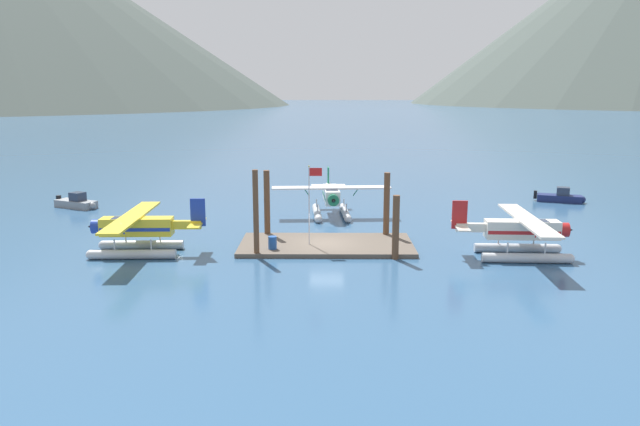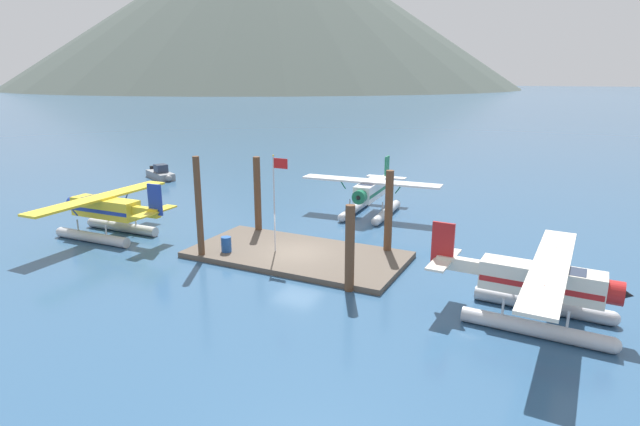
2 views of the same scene
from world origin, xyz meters
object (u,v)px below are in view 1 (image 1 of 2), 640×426
at_px(flagpole, 311,195).
at_px(boat_navy_open_east, 561,197).
at_px(fuel_drum, 272,243).
at_px(seaplane_cream_stbd_aft, 522,235).
at_px(boat_grey_open_west, 77,203).
at_px(seaplane_white_bow_centre, 331,199).
at_px(seaplane_yellow_port_aft, 137,232).

height_order(flagpole, boat_navy_open_east, flagpole).
height_order(flagpole, fuel_drum, flagpole).
bearing_deg(seaplane_cream_stbd_aft, boat_grey_open_west, 154.96).
xyz_separation_m(flagpole, boat_grey_open_west, (-22.58, 14.81, -3.32)).
bearing_deg(seaplane_white_bow_centre, seaplane_cream_stbd_aft, -46.84).
bearing_deg(boat_grey_open_west, seaplane_white_bow_centre, -8.82).
distance_m(seaplane_yellow_port_aft, boat_grey_open_west, 19.67).
bearing_deg(seaplane_cream_stbd_aft, seaplane_white_bow_centre, 133.16).
distance_m(flagpole, boat_grey_open_west, 27.21).
distance_m(fuel_drum, seaplane_white_bow_centre, 13.08).
relative_size(seaplane_cream_stbd_aft, boat_grey_open_west, 2.32).
bearing_deg(boat_navy_open_east, seaplane_white_bow_centre, -162.83).
relative_size(seaplane_yellow_port_aft, seaplane_white_bow_centre, 1.00).
distance_m(seaplane_cream_stbd_aft, seaplane_white_bow_centre, 18.36).
bearing_deg(seaplane_yellow_port_aft, boat_navy_open_east, 28.56).
relative_size(flagpole, seaplane_cream_stbd_aft, 0.54).
height_order(flagpole, seaplane_white_bow_centre, flagpole).
height_order(fuel_drum, seaplane_yellow_port_aft, seaplane_yellow_port_aft).
bearing_deg(fuel_drum, flagpole, 26.47).
bearing_deg(flagpole, fuel_drum, -153.53).
relative_size(seaplane_yellow_port_aft, boat_navy_open_east, 2.23).
distance_m(boat_grey_open_west, boat_navy_open_east, 47.28).
relative_size(seaplane_yellow_port_aft, boat_grey_open_west, 2.31).
relative_size(flagpole, seaplane_white_bow_centre, 0.54).
distance_m(seaplane_cream_stbd_aft, seaplane_yellow_port_aft, 25.90).
relative_size(seaplane_cream_stbd_aft, boat_navy_open_east, 2.23).
relative_size(fuel_drum, seaplane_yellow_port_aft, 0.08).
relative_size(seaplane_white_bow_centre, boat_grey_open_west, 2.32).
height_order(seaplane_yellow_port_aft, boat_grey_open_west, seaplane_yellow_port_aft).
bearing_deg(boat_navy_open_east, seaplane_yellow_port_aft, -151.44).
xyz_separation_m(flagpole, seaplane_yellow_port_aft, (-11.81, -1.61, -2.24)).
relative_size(flagpole, boat_grey_open_west, 1.24).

